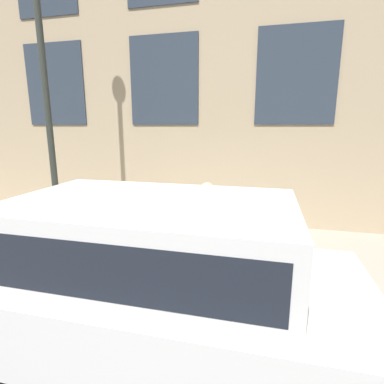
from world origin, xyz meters
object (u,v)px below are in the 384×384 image
(person, at_px, (207,216))
(street_lamp, at_px, (39,29))
(parked_truck_white_near, at_px, (147,274))
(fire_hydrant, at_px, (177,249))

(person, height_order, street_lamp, street_lamp)
(parked_truck_white_near, bearing_deg, person, -5.11)
(fire_hydrant, relative_size, parked_truck_white_near, 0.17)
(fire_hydrant, relative_size, street_lamp, 0.11)
(fire_hydrant, xyz_separation_m, street_lamp, (0.58, 2.65, 3.63))
(fire_hydrant, distance_m, street_lamp, 4.53)
(parked_truck_white_near, bearing_deg, fire_hydrant, 7.66)
(fire_hydrant, xyz_separation_m, parked_truck_white_near, (-1.81, -0.24, 0.52))
(parked_truck_white_near, height_order, street_lamp, street_lamp)
(parked_truck_white_near, distance_m, street_lamp, 4.88)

